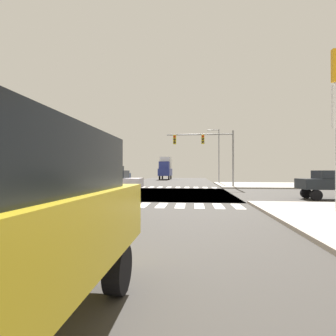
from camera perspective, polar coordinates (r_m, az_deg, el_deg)
ground at (r=21.21m, az=-5.05°, el=-5.72°), size 90.00×90.00×0.05m
sidewalk_corner_ne at (r=34.04m, az=21.16°, el=-3.59°), size 12.00×12.00×0.14m
sidewalk_corner_nw at (r=36.91m, az=-21.68°, el=-3.36°), size 12.00×12.00×0.14m
crosswalk_near at (r=14.21m, az=-11.59°, el=-8.11°), size 13.50×2.00×0.01m
crosswalk_far at (r=28.43m, az=-2.81°, el=-4.36°), size 13.50×2.00×0.01m
traffic_signal_mast at (r=28.68m, az=8.66°, el=5.09°), size 7.48×0.55×6.33m
street_lamp at (r=37.77m, az=11.04°, el=3.80°), size 1.78×0.32×7.95m
bank_building at (r=40.78m, az=-26.05°, el=-0.14°), size 16.55×9.31×4.29m
suv_nearside_1 at (r=25.74m, az=-13.86°, el=-1.64°), size 4.60×1.96×2.34m
sedan_farside_1 at (r=18.20m, az=-12.71°, el=-2.94°), size 4.30×1.80×1.88m
sedan_leading_3 at (r=19.52m, az=33.44°, el=-2.70°), size 4.30×1.80×1.88m
box_truck_trailing_1 at (r=54.80m, az=-0.55°, el=0.12°), size 2.40×7.20×4.85m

